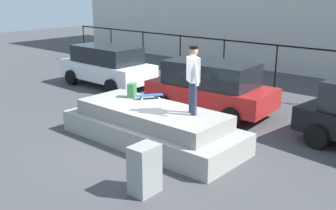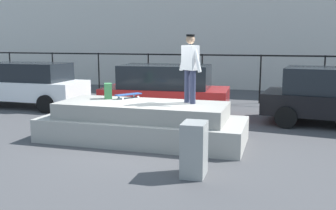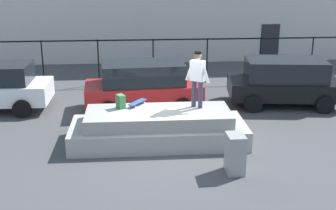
{
  "view_description": "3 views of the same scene",
  "coord_description": "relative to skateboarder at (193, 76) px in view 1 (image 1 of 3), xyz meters",
  "views": [
    {
      "loc": [
        6.9,
        -7.17,
        4.05
      ],
      "look_at": [
        -0.48,
        1.28,
        0.76
      ],
      "focal_mm": 42.82,
      "sensor_mm": 36.0,
      "label": 1
    },
    {
      "loc": [
        3.17,
        -8.73,
        2.55
      ],
      "look_at": [
        0.2,
        1.34,
        0.77
      ],
      "focal_mm": 40.76,
      "sensor_mm": 36.0,
      "label": 2
    },
    {
      "loc": [
        -0.85,
        -12.13,
        5.2
      ],
      "look_at": [
        0.23,
        1.61,
        0.73
      ],
      "focal_mm": 47.41,
      "sensor_mm": 36.0,
      "label": 3
    }
  ],
  "objects": [
    {
      "name": "ground_plane",
      "position": [
        -1.02,
        -0.51,
        -1.97
      ],
      "size": [
        60.0,
        60.0,
        0.0
      ],
      "primitive_type": "plane",
      "color": "#424244"
    },
    {
      "name": "car_white_hatchback_near",
      "position": [
        -7.11,
        3.27,
        -1.07
      ],
      "size": [
        4.3,
        2.11,
        1.7
      ],
      "color": "white",
      "rests_on": "ground_plane"
    },
    {
      "name": "utility_box",
      "position": [
        0.66,
        -2.42,
        -1.45
      ],
      "size": [
        0.46,
        0.61,
        1.04
      ],
      "primitive_type": "cube",
      "rotation": [
        0.0,
        0.0,
        0.03
      ],
      "color": "gray",
      "rests_on": "ground_plane"
    },
    {
      "name": "concrete_ledge",
      "position": [
        -1.19,
        -0.26,
        -1.52
      ],
      "size": [
        5.22,
        2.05,
        0.99
      ],
      "color": "#9E9B93",
      "rests_on": "ground_plane"
    },
    {
      "name": "backpack",
      "position": [
        -2.29,
        0.09,
        -0.77
      ],
      "size": [
        0.31,
        0.34,
        0.42
      ],
      "primitive_type": "cube",
      "rotation": [
        0.0,
        0.0,
        5.18
      ],
      "color": "#33723F",
      "rests_on": "concrete_ledge"
    },
    {
      "name": "fence_row",
      "position": [
        -1.02,
        6.58,
        -0.58
      ],
      "size": [
        24.06,
        0.06,
        1.98
      ],
      "color": "black",
      "rests_on": "ground_plane"
    },
    {
      "name": "car_red_hatchback_mid",
      "position": [
        -1.55,
        2.98,
        -1.05
      ],
      "size": [
        4.31,
        2.32,
        1.74
      ],
      "color": "#B21E1E",
      "rests_on": "ground_plane"
    },
    {
      "name": "skateboarder",
      "position": [
        0.0,
        0.0,
        0.0
      ],
      "size": [
        0.7,
        0.55,
        1.71
      ],
      "color": "#2D334C",
      "rests_on": "concrete_ledge"
    },
    {
      "name": "skateboard",
      "position": [
        -1.79,
        0.32,
        -0.88
      ],
      "size": [
        0.6,
        0.74,
        0.12
      ],
      "color": "#264C8C",
      "rests_on": "concrete_ledge"
    }
  ]
}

